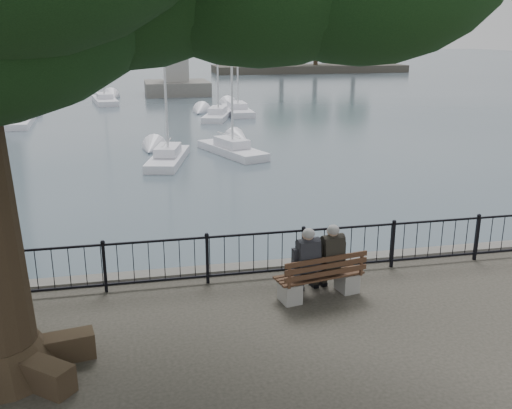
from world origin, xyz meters
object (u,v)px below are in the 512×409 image
object	(u,v)px
person_right	(328,261)
bench	(320,281)
person_left	(304,265)
lion_monument	(176,71)

from	to	relation	value
person_right	bench	bearing A→B (deg)	-144.60
person_left	lion_monument	distance (m)	48.49
person_left	lion_monument	world-z (taller)	lion_monument
bench	person_left	world-z (taller)	person_left
person_left	lion_monument	size ratio (longest dim) A/B	0.16
person_left	person_right	xyz separation A→B (m)	(0.51, 0.10, 0.00)
bench	person_left	distance (m)	0.47
person_left	lion_monument	xyz separation A→B (m)	(1.29, 48.47, 0.64)
bench	person_left	size ratio (longest dim) A/B	1.24
person_right	lion_monument	bearing A→B (deg)	89.08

